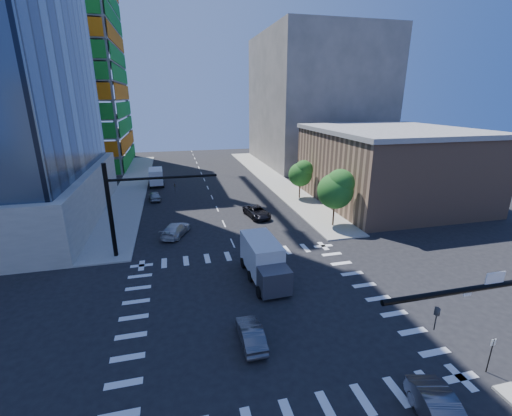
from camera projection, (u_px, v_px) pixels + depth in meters
name	position (u px, v px, depth m)	size (l,w,h in m)	color
ground	(261.00, 308.00, 25.09)	(160.00, 160.00, 0.00)	black
road_markings	(261.00, 307.00, 25.09)	(20.00, 20.00, 0.01)	silver
sidewalk_ne	(271.00, 178.00, 64.85)	(5.00, 60.00, 0.15)	gray
sidewalk_nw	(133.00, 186.00, 59.15)	(5.00, 60.00, 0.15)	gray
construction_building	(51.00, 45.00, 68.41)	(25.16, 34.50, 70.60)	slate
commercial_building	(390.00, 165.00, 49.46)	(20.50, 22.50, 10.60)	#8D6952
bg_building_ne	(315.00, 100.00, 77.71)	(24.00, 30.00, 28.00)	#5E5A54
signal_mast_nw	(126.00, 201.00, 31.73)	(10.20, 0.40, 9.00)	black
tree_south	(337.00, 189.00, 39.36)	(4.16, 4.16, 6.82)	#382316
tree_north	(301.00, 173.00, 50.72)	(3.54, 3.52, 5.78)	#382316
no_parking_sign	(491.00, 352.00, 18.79)	(0.30, 0.06, 2.20)	black
car_nb_far	(257.00, 212.00, 43.85)	(2.30, 4.99, 1.39)	black
car_sb_near	(176.00, 229.00, 37.98)	(1.99, 4.89, 1.42)	silver
car_sb_mid	(155.00, 196.00, 51.03)	(1.56, 3.88, 1.32)	#969A9D
car_sb_cross	(251.00, 334.00, 21.31)	(1.34, 3.84, 1.27)	#4B4B50
box_truck_near	(265.00, 265.00, 28.38)	(2.93, 6.41, 3.31)	black
box_truck_far	(156.00, 177.00, 59.83)	(2.64, 5.77, 2.98)	black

